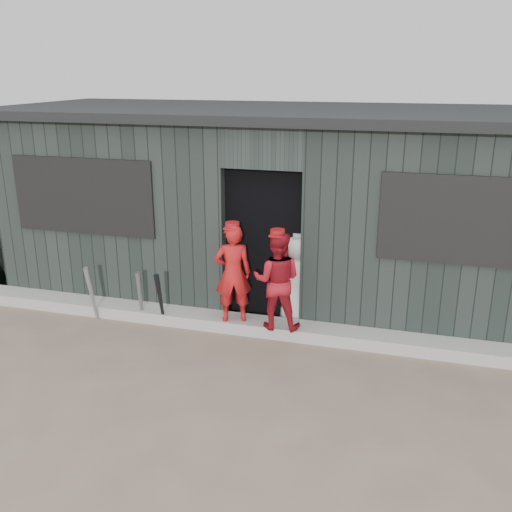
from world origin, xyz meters
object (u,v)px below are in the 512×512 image
(bat_right, at_px, (160,300))
(dugout, at_px, (288,202))
(bat_left, at_px, (92,294))
(player_red_left, at_px, (233,273))
(bat_mid, at_px, (140,297))
(player_grey_back, at_px, (298,280))
(player_red_right, at_px, (277,280))

(bat_right, distance_m, dugout, 2.42)
(bat_left, bearing_deg, player_red_left, 6.18)
(dugout, bearing_deg, player_red_left, -99.04)
(bat_left, height_order, bat_mid, bat_left)
(bat_right, xyz_separation_m, player_grey_back, (1.62, 0.62, 0.21))
(bat_right, distance_m, player_grey_back, 1.75)
(bat_mid, distance_m, bat_right, 0.35)
(bat_left, height_order, player_red_right, player_red_right)
(bat_mid, bearing_deg, player_red_left, 2.89)
(player_grey_back, bearing_deg, bat_right, 11.68)
(bat_right, bearing_deg, bat_left, -177.79)
(bat_left, height_order, bat_right, bat_right)
(player_red_right, bearing_deg, bat_mid, -4.87)
(bat_left, xyz_separation_m, dugout, (2.13, 1.95, 0.91))
(player_red_left, height_order, player_grey_back, player_red_left)
(player_red_right, bearing_deg, bat_left, -1.72)
(bat_mid, distance_m, player_grey_back, 2.03)
(bat_left, bearing_deg, dugout, 42.46)
(bat_mid, bearing_deg, player_grey_back, 14.79)
(bat_right, xyz_separation_m, player_red_right, (1.47, 0.12, 0.36))
(bat_left, relative_size, bat_right, 0.95)
(player_red_left, distance_m, dugout, 1.85)
(player_red_right, relative_size, player_grey_back, 1.01)
(player_grey_back, bearing_deg, dugout, -80.59)
(bat_right, relative_size, player_grey_back, 0.67)
(bat_left, relative_size, bat_mid, 1.09)
(bat_left, bearing_deg, bat_right, 2.21)
(player_red_right, bearing_deg, player_red_left, -10.19)
(player_grey_back, xyz_separation_m, dugout, (-0.44, 1.30, 0.69))
(player_red_left, xyz_separation_m, player_red_right, (0.56, -0.05, -0.02))
(bat_mid, relative_size, player_red_right, 0.58)
(bat_mid, bearing_deg, bat_left, -167.38)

